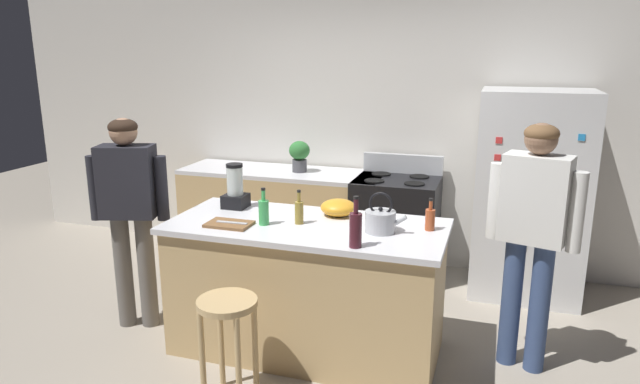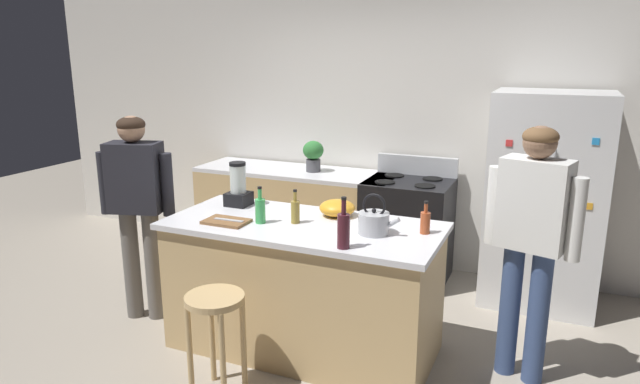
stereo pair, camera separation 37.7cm
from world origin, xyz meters
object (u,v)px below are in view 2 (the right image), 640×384
at_px(blender_appliance, 238,187).
at_px(bottle_soda, 260,210).
at_px(bottle_wine, 344,229).
at_px(chef_knife, 229,220).
at_px(person_by_sink_right, 531,231).
at_px(bar_stool, 216,318).
at_px(cutting_board, 226,221).
at_px(person_by_island_left, 137,199).
at_px(potted_plant, 313,154).
at_px(bottle_cooking_sauce, 425,222).
at_px(refrigerator, 545,200).
at_px(stove_range, 407,229).
at_px(kitchen_island, 303,286).
at_px(mixing_bowl, 337,208).
at_px(tea_kettle, 374,222).
at_px(bottle_vinegar, 295,211).

bearing_deg(blender_appliance, bottle_soda, -41.22).
distance_m(bottle_wine, chef_knife, 0.91).
distance_m(person_by_sink_right, bar_stool, 2.01).
bearing_deg(cutting_board, chef_knife, 0.00).
xyz_separation_m(person_by_sink_right, bottle_wine, (-1.02, -0.58, 0.05)).
bearing_deg(blender_appliance, person_by_island_left, -158.91).
bearing_deg(cutting_board, potted_plant, 94.23).
relative_size(person_by_sink_right, potted_plant, 5.52).
height_order(bottle_cooking_sauce, cutting_board, bottle_cooking_sauce).
distance_m(bottle_wine, bottle_soda, 0.74).
height_order(cutting_board, chef_knife, chef_knife).
bearing_deg(bottle_wine, refrigerator, 60.07).
bearing_deg(bottle_wine, stove_range, 92.60).
bearing_deg(kitchen_island, bar_stool, -108.51).
bearing_deg(bottle_soda, stove_range, 69.33).
height_order(bar_stool, mixing_bowl, mixing_bowl).
bearing_deg(chef_knife, blender_appliance, 110.63).
bearing_deg(cutting_board, mixing_bowl, 35.94).
bearing_deg(person_by_sink_right, person_by_island_left, -174.09).
height_order(stove_range, cutting_board, stove_range).
distance_m(refrigerator, blender_appliance, 2.50).
height_order(blender_appliance, bottle_soda, blender_appliance).
distance_m(potted_plant, chef_knife, 1.76).
distance_m(stove_range, chef_knife, 1.96).
xyz_separation_m(person_by_sink_right, potted_plant, (-2.07, 1.32, 0.11)).
xyz_separation_m(potted_plant, bottle_cooking_sauce, (1.43, -1.43, -0.09)).
bearing_deg(mixing_bowl, bottle_cooking_sauce, -12.01).
bearing_deg(potted_plant, tea_kettle, -54.29).
height_order(person_by_sink_right, tea_kettle, person_by_sink_right).
relative_size(stove_range, bottle_vinegar, 4.73).
distance_m(blender_appliance, cutting_board, 0.46).
bearing_deg(chef_knife, bottle_cooking_sauce, 11.77).
bearing_deg(kitchen_island, chef_knife, -156.70).
distance_m(kitchen_island, bottle_cooking_sauce, 0.99).
height_order(refrigerator, chef_knife, refrigerator).
distance_m(person_by_island_left, person_by_sink_right, 2.84).
bearing_deg(mixing_bowl, bar_stool, -111.78).
relative_size(bottle_soda, mixing_bowl, 1.00).
relative_size(person_by_sink_right, bottle_cooking_sauce, 7.66).
xyz_separation_m(person_by_island_left, bottle_soda, (1.10, -0.04, 0.05)).
distance_m(bottle_vinegar, cutting_board, 0.48).
xyz_separation_m(bottle_vinegar, bottle_wine, (0.48, -0.33, 0.03)).
xyz_separation_m(kitchen_island, bottle_cooking_sauce, (0.82, 0.12, 0.54)).
xyz_separation_m(kitchen_island, potted_plant, (-0.61, 1.55, 0.64)).
bearing_deg(mixing_bowl, person_by_island_left, -167.98).
xyz_separation_m(person_by_sink_right, mixing_bowl, (-1.30, 0.03, -0.01)).
height_order(kitchen_island, refrigerator, refrigerator).
bearing_deg(stove_range, bottle_soda, -110.67).
distance_m(person_by_sink_right, bottle_vinegar, 1.52).
height_order(stove_range, potted_plant, potted_plant).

